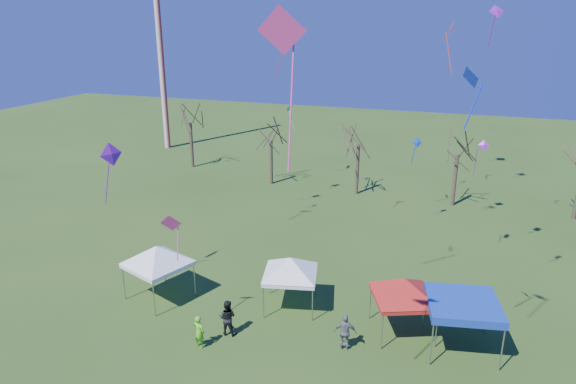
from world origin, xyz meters
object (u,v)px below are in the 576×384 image
tent_white_mid (290,261)px  person_green (199,332)px  tent_red (405,282)px  person_grey (345,332)px  tree_2 (359,126)px  person_dark (227,318)px  tent_white_west (156,250)px  tree_3 (460,136)px  radio_mast (160,42)px  tree_0 (189,106)px  tent_blue (463,305)px  tree_1 (271,124)px

tent_white_mid → person_green: tent_white_mid is taller
tent_red → person_grey: 3.84m
tree_2 → person_dark: size_ratio=4.33×
tree_2 → tent_white_west: size_ratio=2.06×
person_dark → tree_3: bearing=-119.9°
tent_red → person_grey: size_ratio=2.00×
radio_mast → tent_white_west: 37.77m
tree_3 → person_grey: bearing=-100.3°
tree_0 → tent_red: 34.76m
tree_3 → tent_white_mid: tree_3 is taller
person_dark → tent_white_west: bearing=-27.6°
tent_white_west → tent_white_mid: size_ratio=1.03×
tree_0 → tent_white_west: bearing=-64.8°
tree_3 → tent_blue: bearing=-87.1°
tree_1 → tent_white_west: (1.55, -22.02, -2.78)m
tree_1 → tree_3: size_ratio=0.95×
tree_0 → person_dark: size_ratio=4.46×
tent_white_west → tree_1: bearing=94.0°
person_grey → tent_red: bearing=-146.0°
tree_2 → tent_blue: bearing=-65.9°
tent_white_mid → person_dark: size_ratio=2.03×
person_green → person_dark: bearing=-104.8°
radio_mast → tent_white_west: radio_mast is taller
tree_0 → tree_1: (10.08, -2.73, -0.70)m
tent_red → person_green: tent_red is taller
tree_0 → tree_3: size_ratio=1.07×
tree_2 → person_grey: 24.02m
tree_0 → tree_3: (26.88, -3.34, -0.41)m
tree_2 → tent_blue: size_ratio=2.11×
tree_2 → tent_white_mid: 20.54m
tree_2 → tent_red: bearing=-72.2°
tent_white_mid → tent_red: bearing=-4.7°
person_dark → tree_1: bearing=-81.0°
tree_1 → person_green: (5.92, -25.44, -4.94)m
tent_blue → person_green: tent_blue is taller
radio_mast → tent_white_mid: size_ratio=6.52×
tree_1 → tent_blue: (17.87, -21.41, -3.41)m
tree_2 → tree_3: (8.40, -0.33, -0.21)m
tree_3 → tent_white_mid: bearing=-111.6°
tree_1 → tent_white_west: 22.24m
radio_mast → tent_blue: (35.10, -30.76, -10.12)m
tree_1 → person_green: bearing=-76.9°
tent_white_mid → tree_2: bearing=91.5°
tree_2 → tent_white_west: (-6.85, -21.74, -3.27)m
radio_mast → tent_red: radio_mast is taller
tent_blue → person_grey: (-5.21, -1.89, -1.45)m
tent_white_west → tree_2: bearing=72.5°
tree_1 → tree_2: (8.40, -0.27, 0.50)m
tent_blue → tree_2: bearing=114.1°
tree_1 → tree_3: tree_3 is taller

